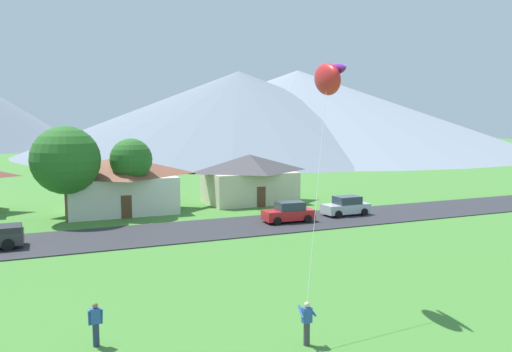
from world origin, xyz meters
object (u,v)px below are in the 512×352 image
Objects in this scene: house_left_center at (249,178)px; watcher_person at (96,323)px; house_leftmost at (120,183)px; tree_center at (66,160)px; tree_near_left at (131,160)px; parked_car_red_west_end at (289,212)px; kite_flyer_with_kite at (327,86)px; parked_car_silver_mid_east at (346,206)px.

house_left_center is 5.60× the size of watcher_person.
tree_center is at bearing -144.86° from house_leftmost.
house_left_center is 1.17× the size of tree_center.
tree_near_left is 14.58m from parked_car_red_west_end.
kite_flyer_with_kite reaches higher than tree_near_left.
tree_near_left is 5.43m from tree_center.
kite_flyer_with_kite is 13.79m from watcher_person.
house_leftmost is 6.32m from tree_center.
kite_flyer_with_kite is (10.15, -24.32, 4.76)m from tree_center.
tree_center is at bearing -173.62° from tree_near_left.
parked_car_silver_mid_east is (5.05, -10.35, -1.71)m from house_left_center.
parked_car_red_west_end is at bearing 46.27° from watcher_person.
kite_flyer_with_kite is (4.76, -24.92, 4.94)m from tree_near_left.
house_leftmost is 2.43× the size of parked_car_silver_mid_east.
parked_car_red_west_end is 6.11m from parked_car_silver_mid_east.
tree_near_left is 25.85m from kite_flyer_with_kite.
parked_car_red_west_end is at bearing 68.43° from kite_flyer_with_kite.
tree_center is (-4.76, -3.35, 2.48)m from house_leftmost.
house_left_center is 2.19× the size of parked_car_red_west_end.
kite_flyer_with_kite is 6.59× the size of watcher_person.
kite_flyer_with_kite is at bearing -105.37° from house_left_center.
watcher_person is (-10.36, -0.93, -9.06)m from kite_flyer_with_kite.
house_left_center is 0.85× the size of kite_flyer_with_kite.
tree_center reaches higher than house_leftmost.
kite_flyer_with_kite is at bearing -79.18° from tree_near_left.
tree_center reaches higher than watcher_person.
tree_center reaches higher than parked_car_red_west_end.
tree_near_left is 0.86× the size of tree_center.
house_leftmost reaches higher than parked_car_red_west_end.
parked_car_silver_mid_east is 2.53× the size of watcher_person.
house_left_center reaches higher than watcher_person.
tree_near_left is (-12.44, -3.03, 2.42)m from house_left_center.
tree_center is at bearing 112.66° from kite_flyer_with_kite.
kite_flyer_with_kite reaches higher than watcher_person.
parked_car_silver_mid_east is (22.89, -6.72, -4.31)m from tree_center.
parked_car_red_west_end is 0.39× the size of kite_flyer_with_kite.
house_left_center is at bearing 58.00° from watcher_person.
kite_flyer_with_kite is at bearing -125.88° from parked_car_silver_mid_east.
parked_car_silver_mid_east is at bearing -16.36° from tree_center.
house_leftmost is 29.08m from watcher_person.
house_leftmost is 20.82m from parked_car_silver_mid_east.
parked_car_silver_mid_east is 29.61m from watcher_person.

